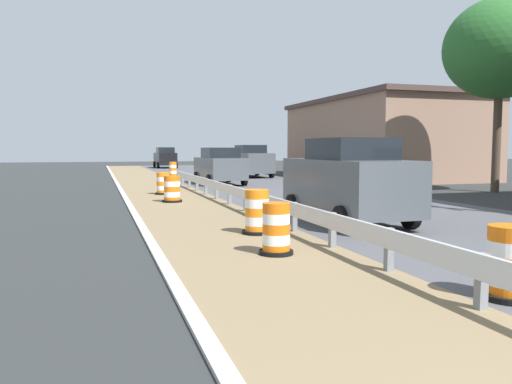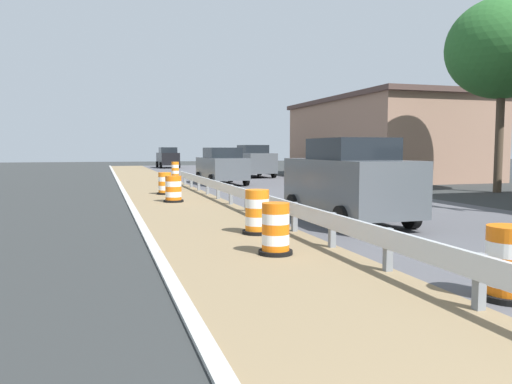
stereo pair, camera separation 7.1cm
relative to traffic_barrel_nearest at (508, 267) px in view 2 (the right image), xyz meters
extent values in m
cube|color=slate|center=(-0.66, -0.24, -0.08)|extent=(0.12, 0.12, 0.70)
cube|color=slate|center=(-0.66, 1.82, -0.08)|extent=(0.12, 0.12, 0.70)
cube|color=slate|center=(-0.66, 3.88, -0.08)|extent=(0.12, 0.12, 0.70)
cube|color=slate|center=(-0.66, 5.95, -0.08)|extent=(0.12, 0.12, 0.70)
cube|color=slate|center=(-0.66, 8.01, -0.08)|extent=(0.12, 0.12, 0.70)
cube|color=slate|center=(-0.66, 10.07, -0.08)|extent=(0.12, 0.12, 0.70)
cube|color=slate|center=(-0.66, 12.14, -0.08)|extent=(0.12, 0.12, 0.70)
cube|color=slate|center=(-0.66, 14.20, -0.08)|extent=(0.12, 0.12, 0.70)
cube|color=slate|center=(-0.66, 16.26, -0.08)|extent=(0.12, 0.12, 0.70)
cube|color=slate|center=(-0.66, 18.33, -0.08)|extent=(0.12, 0.12, 0.70)
cube|color=slate|center=(-0.66, 20.39, -0.08)|extent=(0.12, 0.12, 0.70)
cube|color=slate|center=(-0.66, 22.45, -0.08)|extent=(0.12, 0.12, 0.70)
cylinder|color=orange|center=(0.00, 0.00, -0.34)|extent=(0.57, 0.57, 0.19)
cylinder|color=white|center=(0.00, 0.00, -0.14)|extent=(0.57, 0.57, 0.19)
cylinder|color=orange|center=(0.00, 0.00, 0.05)|extent=(0.57, 0.57, 0.19)
cylinder|color=white|center=(0.00, 0.00, 0.24)|extent=(0.57, 0.57, 0.19)
cylinder|color=orange|center=(0.00, 0.00, 0.44)|extent=(0.57, 0.57, 0.19)
cylinder|color=black|center=(0.00, 0.00, -0.39)|extent=(0.72, 0.72, 0.08)
cylinder|color=orange|center=(-1.96, 3.57, -0.34)|extent=(0.51, 0.51, 0.19)
cylinder|color=white|center=(-1.96, 3.57, -0.14)|extent=(0.51, 0.51, 0.19)
cylinder|color=orange|center=(-1.96, 3.57, 0.05)|extent=(0.51, 0.51, 0.19)
cylinder|color=white|center=(-1.96, 3.57, 0.24)|extent=(0.51, 0.51, 0.19)
cylinder|color=orange|center=(-1.96, 3.57, 0.44)|extent=(0.51, 0.51, 0.19)
cylinder|color=black|center=(-1.96, 3.57, -0.39)|extent=(0.64, 0.64, 0.08)
cylinder|color=orange|center=(-1.62, 5.87, -0.33)|extent=(0.55, 0.55, 0.21)
cylinder|color=white|center=(-1.62, 5.87, -0.13)|extent=(0.55, 0.55, 0.21)
cylinder|color=orange|center=(-1.62, 5.87, 0.08)|extent=(0.55, 0.55, 0.21)
cylinder|color=white|center=(-1.62, 5.87, 0.28)|extent=(0.55, 0.55, 0.21)
cylinder|color=orange|center=(-1.62, 5.87, 0.49)|extent=(0.55, 0.55, 0.21)
cylinder|color=black|center=(-1.62, 5.87, -0.39)|extent=(0.69, 0.69, 0.08)
cylinder|color=orange|center=(-2.43, 16.79, -0.34)|extent=(0.55, 0.55, 0.19)
cylinder|color=white|center=(-2.43, 16.79, -0.15)|extent=(0.55, 0.55, 0.19)
cylinder|color=orange|center=(-2.43, 16.79, 0.04)|extent=(0.55, 0.55, 0.19)
cylinder|color=white|center=(-2.43, 16.79, 0.23)|extent=(0.55, 0.55, 0.19)
cylinder|color=orange|center=(-2.43, 16.79, 0.42)|extent=(0.55, 0.55, 0.19)
cylinder|color=black|center=(-2.43, 16.79, -0.39)|extent=(0.69, 0.69, 0.08)
cylinder|color=orange|center=(-2.51, 13.50, -0.34)|extent=(0.59, 0.59, 0.19)
cylinder|color=white|center=(-2.51, 13.50, -0.14)|extent=(0.59, 0.59, 0.19)
cylinder|color=orange|center=(-2.51, 13.50, 0.05)|extent=(0.59, 0.59, 0.19)
cylinder|color=white|center=(-2.51, 13.50, 0.25)|extent=(0.59, 0.59, 0.19)
cylinder|color=orange|center=(-2.51, 13.50, 0.44)|extent=(0.59, 0.59, 0.19)
cylinder|color=black|center=(-2.51, 13.50, -0.39)|extent=(0.74, 0.74, 0.08)
cylinder|color=orange|center=(-0.02, 30.84, -0.33)|extent=(0.51, 0.51, 0.21)
cylinder|color=white|center=(-0.02, 30.84, -0.12)|extent=(0.51, 0.51, 0.21)
cylinder|color=orange|center=(-0.02, 30.84, 0.09)|extent=(0.51, 0.51, 0.21)
cylinder|color=white|center=(-0.02, 30.84, 0.30)|extent=(0.51, 0.51, 0.21)
cylinder|color=orange|center=(-0.02, 30.84, 0.50)|extent=(0.51, 0.51, 0.21)
cylinder|color=black|center=(-0.02, 30.84, -0.39)|extent=(0.64, 0.64, 0.08)
cube|color=#4C5156|center=(1.27, 6.99, 0.57)|extent=(1.91, 4.69, 1.36)
cube|color=black|center=(1.27, 6.81, 1.53)|extent=(1.71, 2.16, 0.56)
cylinder|color=black|center=(0.32, 8.53, -0.11)|extent=(0.22, 0.64, 0.64)
cylinder|color=black|center=(2.20, 8.55, -0.11)|extent=(0.22, 0.64, 0.64)
cylinder|color=black|center=(0.33, 5.44, -0.11)|extent=(0.22, 0.64, 0.64)
cylinder|color=black|center=(2.22, 5.45, -0.11)|extent=(0.22, 0.64, 0.64)
cube|color=#4C5156|center=(1.36, 22.28, 0.46)|extent=(2.05, 4.70, 1.15)
cube|color=black|center=(1.36, 22.09, 1.32)|extent=(1.78, 2.19, 0.56)
cylinder|color=black|center=(0.36, 23.78, -0.11)|extent=(0.24, 0.65, 0.64)
cylinder|color=black|center=(2.26, 23.84, -0.11)|extent=(0.24, 0.65, 0.64)
cylinder|color=black|center=(0.45, 20.72, -0.11)|extent=(0.24, 0.65, 0.64)
cylinder|color=black|center=(2.35, 20.78, -0.11)|extent=(0.24, 0.65, 0.64)
cube|color=#4C5156|center=(5.19, 28.86, 0.56)|extent=(1.97, 4.73, 1.35)
cube|color=black|center=(5.19, 29.05, 1.51)|extent=(1.74, 2.19, 0.56)
cylinder|color=black|center=(6.16, 27.32, -0.11)|extent=(0.23, 0.64, 0.64)
cylinder|color=black|center=(4.27, 27.29, -0.11)|extent=(0.23, 0.64, 0.64)
cylinder|color=black|center=(6.12, 30.43, -0.11)|extent=(0.23, 0.64, 0.64)
cylinder|color=black|center=(4.22, 30.40, -0.11)|extent=(0.23, 0.64, 0.64)
cube|color=black|center=(1.56, 47.63, 0.50)|extent=(1.90, 4.49, 1.23)
cube|color=black|center=(1.56, 47.46, 1.40)|extent=(1.67, 2.08, 0.56)
cylinder|color=black|center=(0.63, 49.09, -0.11)|extent=(0.23, 0.64, 0.64)
cylinder|color=black|center=(2.45, 49.12, -0.11)|extent=(0.23, 0.64, 0.64)
cylinder|color=black|center=(0.68, 46.15, -0.11)|extent=(0.23, 0.64, 0.64)
cylinder|color=black|center=(2.50, 46.18, -0.11)|extent=(0.23, 0.64, 0.64)
cube|color=#93705B|center=(13.40, 25.57, 2.08)|extent=(8.04, 14.40, 5.03)
cube|color=#4C3833|center=(13.40, 25.57, 4.75)|extent=(8.37, 14.98, 0.30)
cylinder|color=#4C3D2D|center=(12.08, 13.45, 1.78)|extent=(0.36, 0.36, 4.43)
ellipsoid|color=#286028|center=(12.08, 13.45, 5.97)|extent=(4.92, 4.92, 4.43)
camera|label=1|loc=(-5.10, -5.23, 1.53)|focal=35.65mm
camera|label=2|loc=(-5.04, -5.25, 1.53)|focal=35.65mm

